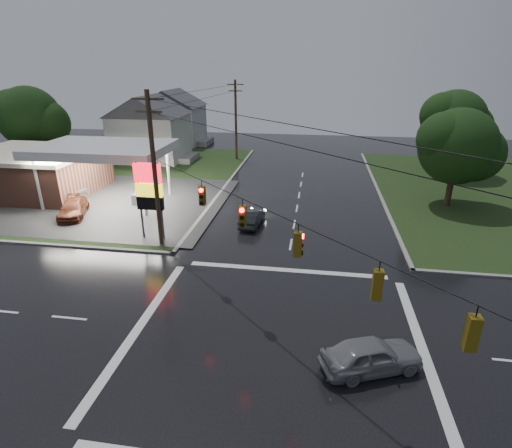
# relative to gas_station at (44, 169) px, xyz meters

# --- Properties ---
(ground) EXTENTS (120.00, 120.00, 0.00)m
(ground) POSITION_rel_gas_station_xyz_m (25.68, -19.70, -2.55)
(ground) COLOR black
(ground) RESTS_ON ground
(grass_nw) EXTENTS (36.00, 36.00, 0.08)m
(grass_nw) POSITION_rel_gas_station_xyz_m (-0.32, 6.30, -2.51)
(grass_nw) COLOR #1C3216
(grass_nw) RESTS_ON ground
(gas_station) EXTENTS (26.20, 18.00, 5.60)m
(gas_station) POSITION_rel_gas_station_xyz_m (0.00, 0.00, 0.00)
(gas_station) COLOR #2D2D2D
(gas_station) RESTS_ON ground
(pylon_sign) EXTENTS (2.00, 0.35, 6.00)m
(pylon_sign) POSITION_rel_gas_station_xyz_m (15.18, -9.20, 1.46)
(pylon_sign) COLOR #59595E
(pylon_sign) RESTS_ON ground
(utility_pole_nw) EXTENTS (2.20, 0.32, 11.00)m
(utility_pole_nw) POSITION_rel_gas_station_xyz_m (16.18, -10.20, 3.17)
(utility_pole_nw) COLOR #382619
(utility_pole_nw) RESTS_ON ground
(utility_pole_n) EXTENTS (2.20, 0.32, 10.50)m
(utility_pole_n) POSITION_rel_gas_station_xyz_m (16.18, 18.30, 2.92)
(utility_pole_n) COLOR #382619
(utility_pole_n) RESTS_ON ground
(traffic_signals) EXTENTS (26.87, 26.87, 1.47)m
(traffic_signals) POSITION_rel_gas_station_xyz_m (25.69, -19.72, 3.93)
(traffic_signals) COLOR black
(traffic_signals) RESTS_ON ground
(house_near) EXTENTS (11.05, 8.48, 8.60)m
(house_near) POSITION_rel_gas_station_xyz_m (4.73, 16.30, 1.86)
(house_near) COLOR silver
(house_near) RESTS_ON ground
(house_far) EXTENTS (11.05, 8.48, 8.60)m
(house_far) POSITION_rel_gas_station_xyz_m (3.73, 28.30, 1.86)
(house_far) COLOR silver
(house_far) RESTS_ON ground
(tree_nw_behind) EXTENTS (8.93, 7.60, 10.00)m
(tree_nw_behind) POSITION_rel_gas_station_xyz_m (-8.17, 10.29, 3.63)
(tree_nw_behind) COLOR black
(tree_nw_behind) RESTS_ON ground
(tree_ne_near) EXTENTS (7.99, 6.80, 8.98)m
(tree_ne_near) POSITION_rel_gas_station_xyz_m (39.82, 2.29, 3.01)
(tree_ne_near) COLOR black
(tree_ne_near) RESTS_ON ground
(tree_ne_far) EXTENTS (8.46, 7.20, 9.80)m
(tree_ne_far) POSITION_rel_gas_station_xyz_m (42.83, 14.29, 3.63)
(tree_ne_far) COLOR black
(tree_ne_far) RESTS_ON ground
(car_north) EXTENTS (1.75, 4.07, 1.30)m
(car_north) POSITION_rel_gas_station_xyz_m (22.20, -5.31, -1.90)
(car_north) COLOR black
(car_north) RESTS_ON ground
(car_crossing) EXTENTS (4.81, 3.31, 1.52)m
(car_crossing) POSITION_rel_gas_station_xyz_m (30.05, -21.20, -1.79)
(car_crossing) COLOR gray
(car_crossing) RESTS_ON ground
(car_pump) EXTENTS (3.56, 5.31, 1.43)m
(car_pump) POSITION_rel_gas_station_xyz_m (6.39, -5.70, -1.83)
(car_pump) COLOR #602716
(car_pump) RESTS_ON ground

